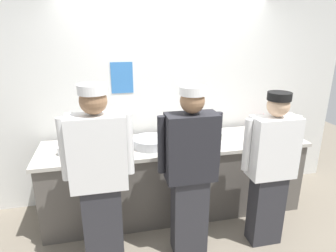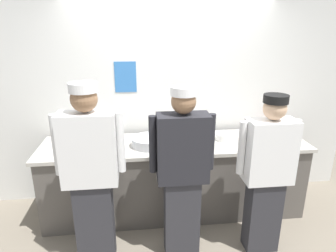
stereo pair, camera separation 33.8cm
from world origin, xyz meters
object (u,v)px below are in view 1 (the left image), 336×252
Objects in this scene: chef_near_left at (99,176)px; squeeze_bottle_primary at (263,121)px; chef_center at (190,169)px; mixing_bowl_steel at (150,142)px; ramekin_green_sauce at (273,139)px; ramekin_yellow_sauce at (260,134)px; ramekin_red_sauce at (67,143)px; deli_cup at (62,151)px; sheet_tray at (101,147)px; plate_stack_front at (223,134)px; chef_far_right at (271,167)px.

chef_near_left is 2.33m from squeeze_bottle_primary.
chef_center is 0.70m from mixing_bowl_steel.
ramekin_yellow_sauce is (-0.05, 0.19, -0.00)m from ramekin_green_sauce.
ramekin_red_sauce is (-1.20, 0.90, 0.01)m from chef_center.
chef_near_left is at bearing -58.69° from deli_cup.
sheet_tray is 0.42m from ramekin_red_sauce.
chef_near_left is at bearing -165.40° from ramekin_green_sauce.
chef_near_left reaches higher than ramekin_yellow_sauce.
deli_cup is (-2.39, 0.11, 0.02)m from ramekin_green_sauce.
ramekin_red_sauce reaches higher than sheet_tray.
mixing_bowl_steel reaches higher than plate_stack_front.
chef_center is 1.09m from sheet_tray.
chef_center is at bearing -40.81° from sheet_tray.
chef_near_left is 2.07m from ramekin_green_sauce.
deli_cup is at bearing 161.84° from chef_far_right.
ramekin_yellow_sauce reaches higher than sheet_tray.
ramekin_green_sauce is (2.01, 0.52, -0.01)m from chef_near_left.
ramekin_yellow_sauce is 1.17× the size of deli_cup.
chef_center is 1.50m from ramekin_red_sauce.
ramekin_red_sauce is (-0.93, 0.26, -0.03)m from mixing_bowl_steel.
chef_near_left is 1.03× the size of chef_center.
ramekin_red_sauce is at bearing 143.03° from chef_center.
chef_near_left is 0.86m from mixing_bowl_steel.
plate_stack_front is 0.57× the size of mixing_bowl_steel.
mixing_bowl_steel is 1.59m from squeeze_bottle_primary.
ramekin_yellow_sauce is 2.33m from ramekin_red_sauce.
squeeze_bottle_primary is (1.56, 0.31, 0.05)m from mixing_bowl_steel.
sheet_tray is at bearing 155.22° from chef_far_right.
squeeze_bottle_primary reaches higher than ramekin_red_sauce.
chef_near_left is at bearing -90.92° from sheet_tray.
chef_center is 3.21× the size of sheet_tray.
plate_stack_front reaches higher than ramekin_green_sauce.
chef_near_left reaches higher than chef_far_right.
sheet_tray is 2.12m from squeeze_bottle_primary.
mixing_bowl_steel is 4.59× the size of ramekin_red_sauce.
sheet_tray is 2.59× the size of squeeze_bottle_primary.
chef_center reaches higher than ramekin_green_sauce.
squeeze_bottle_primary is at bearing 75.76° from ramekin_green_sauce.
plate_stack_front is 0.42× the size of sheet_tray.
sheet_tray is 0.41m from deli_cup.
squeeze_bottle_primary is at bearing 6.56° from sheet_tray.
chef_center is 8.30× the size of squeeze_bottle_primary.
chef_center is 19.79× the size of ramekin_red_sauce.
plate_stack_front is 1.86m from deli_cup.
chef_near_left is 19.43× the size of deli_cup.
chef_near_left is at bearing -179.45° from chef_center.
chef_center is 1.60m from squeeze_bottle_primary.
chef_far_right is 4.10× the size of mixing_bowl_steel.
chef_near_left is 3.30× the size of sheet_tray.
plate_stack_front is at bearing 0.94° from sheet_tray.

